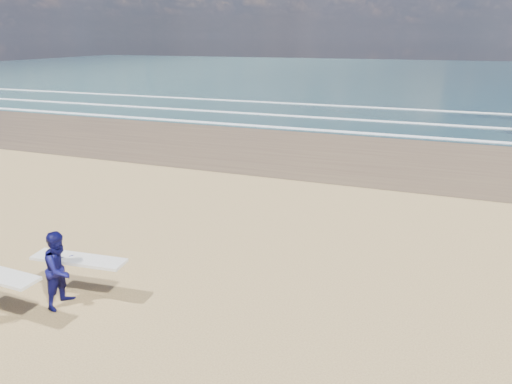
% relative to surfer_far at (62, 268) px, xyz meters
% --- Properties ---
extents(surfer_far, '(2.24, 1.15, 1.77)m').
position_rel_surfer_far_xyz_m(surfer_far, '(0.00, 0.00, 0.00)').
color(surfer_far, '#0D0C48').
rests_on(surfer_far, ground).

